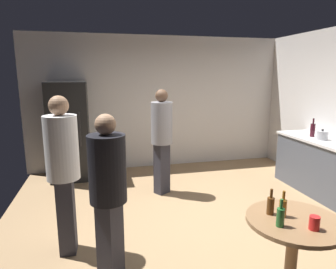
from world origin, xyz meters
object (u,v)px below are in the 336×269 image
(foreground_table, at_px, (294,231))
(beer_bottle_amber, at_px, (283,207))
(beer_bottle_brown, at_px, (271,205))
(plastic_cup_red, at_px, (314,223))
(wine_bottle_on_counter, at_px, (313,130))
(person_in_black_shirt, at_px, (108,186))
(beer_bottle_green, at_px, (280,217))
(person_in_white_shirt, at_px, (63,164))
(kettle, at_px, (322,135))
(person_in_gray_shirt, at_px, (162,134))
(refrigerator, at_px, (69,131))

(foreground_table, xyz_separation_m, beer_bottle_amber, (-0.07, 0.07, 0.19))
(beer_bottle_brown, xyz_separation_m, plastic_cup_red, (0.19, -0.31, -0.03))
(wine_bottle_on_counter, height_order, person_in_black_shirt, person_in_black_shirt)
(beer_bottle_green, xyz_separation_m, person_in_white_shirt, (-1.76, 1.23, 0.19))
(foreground_table, distance_m, person_in_black_shirt, 1.65)
(kettle, bearing_deg, person_in_white_shirt, -168.45)
(kettle, distance_m, person_in_gray_shirt, 2.57)
(kettle, bearing_deg, foreground_table, -134.44)
(foreground_table, height_order, plastic_cup_red, plastic_cup_red)
(person_in_black_shirt, bearing_deg, plastic_cup_red, 9.34)
(kettle, relative_size, foreground_table, 0.30)
(refrigerator, relative_size, person_in_white_shirt, 1.05)
(foreground_table, xyz_separation_m, person_in_black_shirt, (-1.51, 0.62, 0.30))
(beer_bottle_amber, xyz_separation_m, beer_bottle_green, (-0.12, -0.14, 0.00))
(beer_bottle_amber, height_order, beer_bottle_green, same)
(wine_bottle_on_counter, height_order, beer_bottle_brown, wine_bottle_on_counter)
(wine_bottle_on_counter, height_order, foreground_table, wine_bottle_on_counter)
(refrigerator, bearing_deg, person_in_gray_shirt, -35.87)
(plastic_cup_red, xyz_separation_m, person_in_gray_shirt, (-0.63, 2.72, 0.21))
(person_in_gray_shirt, height_order, person_in_black_shirt, person_in_gray_shirt)
(kettle, height_order, beer_bottle_green, kettle)
(wine_bottle_on_counter, distance_m, foreground_table, 2.94)
(person_in_white_shirt, bearing_deg, beer_bottle_green, -33.19)
(person_in_gray_shirt, bearing_deg, person_in_white_shirt, -76.59)
(kettle, distance_m, beer_bottle_green, 2.92)
(refrigerator, height_order, wine_bottle_on_counter, refrigerator)
(wine_bottle_on_counter, relative_size, beer_bottle_green, 1.35)
(kettle, height_order, wine_bottle_on_counter, wine_bottle_on_counter)
(kettle, xyz_separation_m, person_in_black_shirt, (-3.42, -1.33, -0.04))
(beer_bottle_brown, height_order, plastic_cup_red, beer_bottle_brown)
(beer_bottle_amber, distance_m, person_in_black_shirt, 1.54)
(beer_bottle_amber, relative_size, beer_bottle_green, 1.00)
(wine_bottle_on_counter, bearing_deg, person_in_black_shirt, -155.33)
(refrigerator, relative_size, beer_bottle_green, 7.83)
(beer_bottle_brown, xyz_separation_m, person_in_black_shirt, (-1.36, 0.48, 0.11))
(foreground_table, distance_m, person_in_white_shirt, 2.30)
(kettle, distance_m, beer_bottle_amber, 2.74)
(person_in_gray_shirt, bearing_deg, kettle, 44.54)
(beer_bottle_brown, bearing_deg, beer_bottle_amber, -39.64)
(beer_bottle_brown, distance_m, person_in_black_shirt, 1.44)
(foreground_table, bearing_deg, plastic_cup_red, -77.95)
(refrigerator, bearing_deg, foreground_table, -59.94)
(wine_bottle_on_counter, xyz_separation_m, person_in_gray_shirt, (-2.52, 0.35, -0.02))
(foreground_table, relative_size, plastic_cup_red, 7.27)
(plastic_cup_red, height_order, person_in_white_shirt, person_in_white_shirt)
(foreground_table, height_order, person_in_black_shirt, person_in_black_shirt)
(refrigerator, relative_size, plastic_cup_red, 16.36)
(kettle, relative_size, plastic_cup_red, 2.22)
(beer_bottle_brown, distance_m, person_in_gray_shirt, 2.45)
(beer_bottle_brown, relative_size, person_in_white_shirt, 0.13)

